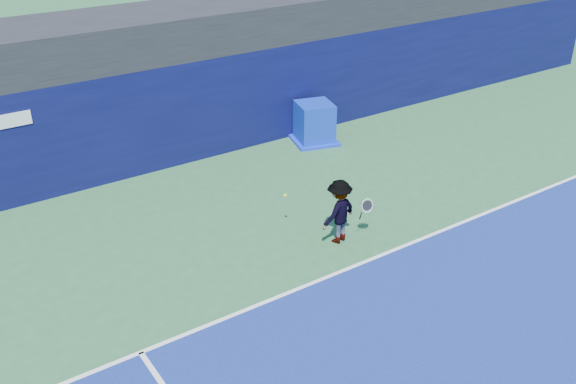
{
  "coord_description": "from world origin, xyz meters",
  "views": [
    {
      "loc": [
        -7.8,
        -6.02,
        8.05
      ],
      "look_at": [
        -0.27,
        5.2,
        1.0
      ],
      "focal_mm": 40.0,
      "sensor_mm": 36.0,
      "label": 1
    }
  ],
  "objects": [
    {
      "name": "equipment_cart",
      "position": [
        3.46,
        9.25,
        0.58
      ],
      "size": [
        1.64,
        1.64,
        1.28
      ],
      "color": "#0C28AC",
      "rests_on": "ground"
    },
    {
      "name": "stadium_band",
      "position": [
        0.0,
        11.5,
        3.6
      ],
      "size": [
        36.0,
        3.0,
        1.2
      ],
      "primitive_type": "cube",
      "color": "black",
      "rests_on": "back_wall_assembly"
    },
    {
      "name": "tennis_player",
      "position": [
        0.4,
        4.07,
        0.79
      ],
      "size": [
        1.3,
        0.81,
        1.58
      ],
      "color": "white",
      "rests_on": "ground"
    },
    {
      "name": "back_wall_assembly",
      "position": [
        -0.0,
        10.5,
        1.5
      ],
      "size": [
        36.0,
        1.03,
        3.0
      ],
      "color": "#0A0C38",
      "rests_on": "ground"
    },
    {
      "name": "tennis_ball",
      "position": [
        -0.34,
        5.21,
        0.93
      ],
      "size": [
        0.07,
        0.07,
        0.07
      ],
      "color": "#DDF11A",
      "rests_on": "ground"
    },
    {
      "name": "baseline",
      "position": [
        0.0,
        3.0,
        0.01
      ],
      "size": [
        24.0,
        0.1,
        0.01
      ],
      "primitive_type": "cube",
      "color": "white",
      "rests_on": "ground"
    },
    {
      "name": "ground",
      "position": [
        0.0,
        0.0,
        0.0
      ],
      "size": [
        80.0,
        80.0,
        0.0
      ],
      "primitive_type": "plane",
      "color": "#2B6037",
      "rests_on": "ground"
    }
  ]
}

